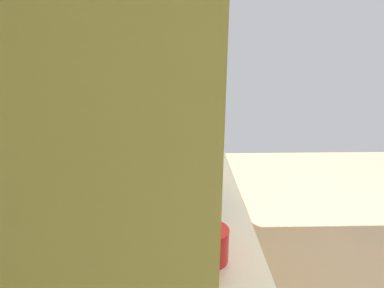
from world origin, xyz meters
name	(u,v)px	position (x,y,z in m)	size (l,w,h in m)	color
wall_back	(129,135)	(0.00, 1.67, 1.30)	(4.11, 0.12, 2.61)	beige
counter_run	(190,284)	(-0.36, 1.29, 0.46)	(3.26, 0.67, 0.93)	#E3CE74
upper_cabinets	(156,37)	(-0.36, 1.44, 1.87)	(2.30, 0.33, 0.59)	#E1CE72
oven_range	(187,163)	(1.57, 1.29, 0.48)	(0.61, 0.64, 1.11)	black
microwave	(186,181)	(-0.20, 1.31, 1.08)	(0.46, 0.37, 0.30)	#B7BABF
kettle	(211,244)	(-0.69, 1.20, 1.01)	(0.21, 0.15, 0.18)	red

